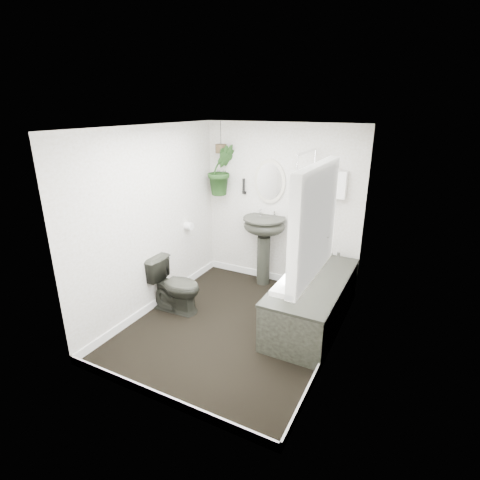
% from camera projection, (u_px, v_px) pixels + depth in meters
% --- Properties ---
extents(floor, '(2.30, 2.80, 0.02)m').
position_uv_depth(floor, '(234.00, 326.00, 4.52)').
color(floor, black).
rests_on(floor, ground).
extents(ceiling, '(2.30, 2.80, 0.02)m').
position_uv_depth(ceiling, '(233.00, 126.00, 3.73)').
color(ceiling, white).
rests_on(ceiling, ground).
extents(wall_back, '(2.30, 0.02, 2.30)m').
position_uv_depth(wall_back, '(281.00, 207.00, 5.30)').
color(wall_back, white).
rests_on(wall_back, ground).
extents(wall_front, '(2.30, 0.02, 2.30)m').
position_uv_depth(wall_front, '(149.00, 288.00, 2.94)').
color(wall_front, white).
rests_on(wall_front, ground).
extents(wall_left, '(0.02, 2.80, 2.30)m').
position_uv_depth(wall_left, '(151.00, 221.00, 4.62)').
color(wall_left, white).
rests_on(wall_left, ground).
extents(wall_right, '(0.02, 2.80, 2.30)m').
position_uv_depth(wall_right, '(339.00, 254.00, 3.62)').
color(wall_right, white).
rests_on(wall_right, ground).
extents(skirting, '(2.30, 2.80, 0.10)m').
position_uv_depth(skirting, '(234.00, 322.00, 4.50)').
color(skirting, white).
rests_on(skirting, floor).
extents(bathtub, '(0.72, 1.72, 0.58)m').
position_uv_depth(bathtub, '(312.00, 301.00, 4.49)').
color(bathtub, '#252720').
rests_on(bathtub, floor).
extents(bath_screen, '(0.04, 0.72, 1.40)m').
position_uv_depth(bath_screen, '(304.00, 208.00, 4.70)').
color(bath_screen, silver).
rests_on(bath_screen, bathtub).
extents(shower_box, '(0.20, 0.10, 0.35)m').
position_uv_depth(shower_box, '(339.00, 185.00, 4.76)').
color(shower_box, white).
rests_on(shower_box, wall_back).
extents(oval_mirror, '(0.46, 0.03, 0.62)m').
position_uv_depth(oval_mirror, '(270.00, 182.00, 5.22)').
color(oval_mirror, beige).
rests_on(oval_mirror, wall_back).
extents(wall_sconce, '(0.04, 0.04, 0.22)m').
position_uv_depth(wall_sconce, '(244.00, 186.00, 5.42)').
color(wall_sconce, black).
rests_on(wall_sconce, wall_back).
extents(toilet_roll_holder, '(0.11, 0.11, 0.11)m').
position_uv_depth(toilet_roll_holder, '(189.00, 226.00, 5.27)').
color(toilet_roll_holder, white).
rests_on(toilet_roll_holder, wall_left).
extents(window_recess, '(0.08, 1.00, 0.90)m').
position_uv_depth(window_recess, '(315.00, 222.00, 2.90)').
color(window_recess, white).
rests_on(window_recess, wall_right).
extents(window_sill, '(0.18, 1.00, 0.04)m').
position_uv_depth(window_sill, '(303.00, 270.00, 3.07)').
color(window_sill, white).
rests_on(window_sill, wall_right).
extents(window_blinds, '(0.01, 0.86, 0.76)m').
position_uv_depth(window_blinds, '(309.00, 222.00, 2.92)').
color(window_blinds, white).
rests_on(window_blinds, wall_right).
extents(toilet, '(0.70, 0.41, 0.70)m').
position_uv_depth(toilet, '(175.00, 285.00, 4.76)').
color(toilet, '#252720').
rests_on(toilet, floor).
extents(pedestal_sink, '(0.62, 0.54, 1.03)m').
position_uv_depth(pedestal_sink, '(264.00, 251.00, 5.43)').
color(pedestal_sink, '#252720').
rests_on(pedestal_sink, floor).
extents(sill_plant, '(0.25, 0.22, 0.24)m').
position_uv_depth(sill_plant, '(316.00, 243.00, 3.27)').
color(sill_plant, black).
rests_on(sill_plant, window_sill).
extents(hanging_plant, '(0.51, 0.51, 0.72)m').
position_uv_depth(hanging_plant, '(221.00, 170.00, 5.38)').
color(hanging_plant, black).
rests_on(hanging_plant, ceiling).
extents(soap_bottle, '(0.11, 0.12, 0.21)m').
position_uv_depth(soap_bottle, '(288.00, 287.00, 3.97)').
color(soap_bottle, '#2C2827').
rests_on(soap_bottle, bathtub).
extents(hanging_pot, '(0.16, 0.16, 0.12)m').
position_uv_depth(hanging_pot, '(221.00, 149.00, 5.28)').
color(hanging_pot, '#413320').
rests_on(hanging_pot, ceiling).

